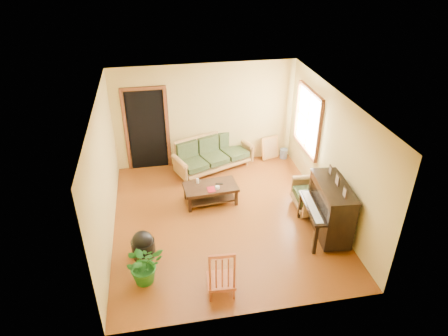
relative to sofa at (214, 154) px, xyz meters
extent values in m
plane|color=#5B2A0C|center=(-0.14, -2.08, -0.42)|extent=(5.00, 5.00, 0.00)
cube|color=black|center=(-1.59, 0.40, 0.60)|extent=(1.08, 0.16, 2.05)
cube|color=white|center=(2.07, -0.78, 1.08)|extent=(0.12, 1.36, 1.46)
cube|color=olive|center=(0.00, 0.00, 0.00)|extent=(2.15, 1.50, 0.85)
cube|color=black|center=(-0.30, -1.44, -0.21)|extent=(1.21, 0.72, 0.42)
cube|color=olive|center=(1.80, -2.09, 0.02)|extent=(0.88, 0.93, 0.89)
cube|color=black|center=(1.81, -2.94, 0.15)|extent=(0.88, 1.36, 1.14)
cylinder|color=black|center=(-1.79, -2.95, -0.22)|extent=(0.44, 0.44, 0.41)
cube|color=#913D1A|center=(-0.54, -4.04, 0.06)|extent=(0.48, 0.52, 0.97)
cube|color=#CA9043|center=(1.54, 0.26, -0.10)|extent=(0.50, 0.25, 0.65)
cylinder|color=#315393|center=(1.92, 0.23, -0.30)|extent=(0.26, 0.26, 0.25)
imported|color=#1C5E1B|center=(-1.76, -3.56, -0.06)|extent=(0.83, 0.79, 0.73)
imported|color=maroon|center=(-0.39, -1.61, 0.01)|extent=(0.17, 0.23, 0.02)
cylinder|color=silver|center=(-0.57, -1.28, 0.05)|extent=(0.07, 0.07, 0.11)
cylinder|color=white|center=(-0.17, -1.58, 0.03)|extent=(0.10, 0.10, 0.06)
cube|color=black|center=(-0.10, -1.40, 0.01)|extent=(0.17, 0.08, 0.02)
camera|label=1|loc=(-1.34, -8.70, 4.71)|focal=32.00mm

